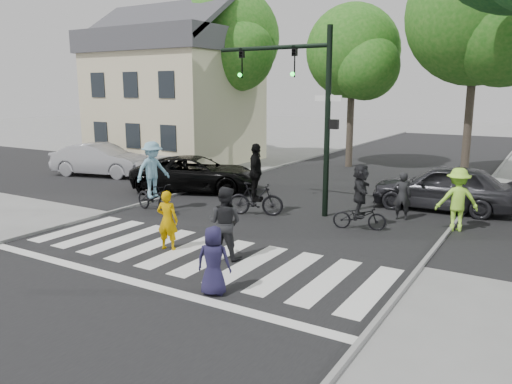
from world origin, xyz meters
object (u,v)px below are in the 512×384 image
traffic_signal (304,95)px  car_silver (101,160)px  pedestrian_child (214,261)px  car_grey (443,187)px  pedestrian_adult (225,223)px  cyclist_left (153,182)px  car_suv (197,174)px  pedestrian_woman (167,220)px  cyclist_mid (256,186)px  cyclist_right (360,201)px

traffic_signal → car_silver: size_ratio=1.27×
pedestrian_child → car_grey: 10.25m
pedestrian_adult → cyclist_left: size_ratio=0.75×
pedestrian_adult → car_silver: bearing=-37.5°
car_suv → car_silver: (-6.19, 0.57, 0.06)m
pedestrian_woman → car_suv: bearing=-72.4°
pedestrian_woman → pedestrian_adult: bearing=171.6°
car_suv → car_silver: bearing=62.0°
pedestrian_child → car_silver: 15.61m
car_grey → car_suv: bearing=-81.8°
car_suv → car_grey: 9.40m
cyclist_left → car_grey: bearing=32.8°
traffic_signal → car_grey: bearing=36.5°
pedestrian_woman → cyclist_mid: size_ratio=0.66×
pedestrian_woman → cyclist_mid: (0.09, 4.23, 0.20)m
cyclist_left → car_silver: size_ratio=0.51×
traffic_signal → cyclist_left: traffic_signal is taller
pedestrian_child → car_suv: (-6.75, 8.16, 0.00)m
pedestrian_child → pedestrian_adult: 2.19m
cyclist_left → car_grey: cyclist_left is taller
car_suv → car_grey: car_grey is taller
car_suv → pedestrian_adult: bearing=-160.4°
pedestrian_adult → cyclist_right: 4.61m
pedestrian_woman → pedestrian_child: pedestrian_woman is taller
cyclist_mid → car_suv: (-4.13, 2.19, -0.26)m
cyclist_right → car_suv: 7.90m
pedestrian_adult → cyclist_right: bearing=-122.4°
pedestrian_child → car_grey: size_ratio=0.30×
pedestrian_child → cyclist_right: 6.17m
car_suv → car_grey: size_ratio=1.09×
cyclist_mid → car_suv: 4.68m
cyclist_left → car_silver: 8.24m
pedestrian_adult → traffic_signal: bearing=-93.1°
car_suv → traffic_signal: bearing=-125.0°
cyclist_left → car_suv: (-0.94, 3.56, -0.32)m
traffic_signal → pedestrian_child: (1.46, -7.02, -3.19)m
pedestrian_child → cyclist_right: size_ratio=0.73×
pedestrian_woman → cyclist_right: cyclist_right is taller
pedestrian_adult → car_suv: (-5.70, 6.25, -0.19)m
pedestrian_child → cyclist_left: 7.42m
pedestrian_woman → car_grey: bearing=-136.8°
cyclist_mid → cyclist_left: bearing=-156.8°
cyclist_left → cyclist_mid: 3.47m
traffic_signal → cyclist_mid: bearing=-137.7°
traffic_signal → car_silver: 12.02m
pedestrian_adult → cyclist_mid: size_ratio=0.76×
cyclist_left → cyclist_mid: (3.19, 1.37, -0.06)m
pedestrian_child → cyclist_mid: (-2.62, 5.97, 0.26)m
traffic_signal → car_suv: (-5.29, 1.14, -3.19)m
traffic_signal → pedestrian_child: traffic_signal is taller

